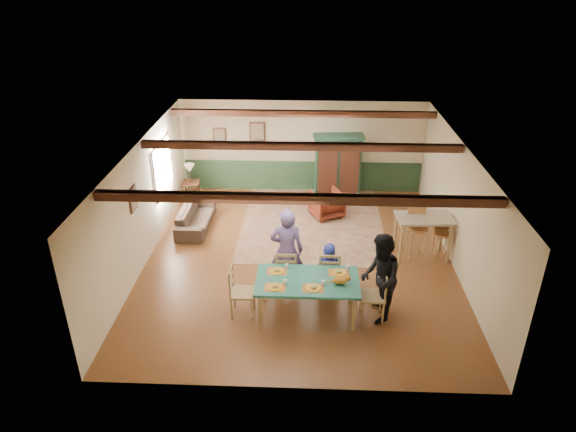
{
  "coord_description": "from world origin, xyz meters",
  "views": [
    {
      "loc": [
        0.17,
        -10.18,
        6.26
      ],
      "look_at": [
        -0.25,
        -0.07,
        1.15
      ],
      "focal_mm": 32.0,
      "sensor_mm": 36.0,
      "label": 1
    }
  ],
  "objects_px": {
    "sofa": "(196,217)",
    "person_man": "(287,251)",
    "dining_table": "(307,298)",
    "person_child": "(329,268)",
    "dining_chair_far_right": "(329,271)",
    "bar_stool_right": "(442,238)",
    "cat": "(340,280)",
    "end_table": "(191,191)",
    "armoire": "(337,169)",
    "bar_stool_left": "(417,234)",
    "dining_chair_far_left": "(287,270)",
    "armchair": "(327,204)",
    "dining_chair_end_left": "(242,291)",
    "table_lamp": "(190,173)",
    "counter_table": "(422,237)",
    "dining_chair_end_right": "(373,295)",
    "person_woman": "(380,278)"
  },
  "relations": [
    {
      "from": "counter_table",
      "to": "dining_chair_end_left",
      "type": "bearing_deg",
      "value": -149.45
    },
    {
      "from": "table_lamp",
      "to": "bar_stool_right",
      "type": "distance_m",
      "value": 7.05
    },
    {
      "from": "dining_chair_end_right",
      "to": "sofa",
      "type": "height_order",
      "value": "dining_chair_end_right"
    },
    {
      "from": "dining_chair_far_left",
      "to": "table_lamp",
      "type": "xyz_separation_m",
      "value": [
        -2.92,
        4.39,
        0.32
      ]
    },
    {
      "from": "dining_chair_end_right",
      "to": "table_lamp",
      "type": "distance_m",
      "value": 6.93
    },
    {
      "from": "person_man",
      "to": "bar_stool_left",
      "type": "bearing_deg",
      "value": -154.31
    },
    {
      "from": "armchair",
      "to": "bar_stool_left",
      "type": "distance_m",
      "value": 2.9
    },
    {
      "from": "person_man",
      "to": "cat",
      "type": "relative_size",
      "value": 4.79
    },
    {
      "from": "person_child",
      "to": "sofa",
      "type": "height_order",
      "value": "person_child"
    },
    {
      "from": "dining_chair_far_right",
      "to": "bar_stool_right",
      "type": "xyz_separation_m",
      "value": [
        2.63,
        1.49,
        -0.0
      ]
    },
    {
      "from": "cat",
      "to": "dining_chair_end_left",
      "type": "bearing_deg",
      "value": 176.63
    },
    {
      "from": "cat",
      "to": "person_man",
      "type": "bearing_deg",
      "value": 136.55
    },
    {
      "from": "bar_stool_left",
      "to": "dining_chair_end_right",
      "type": "bearing_deg",
      "value": -125.15
    },
    {
      "from": "person_child",
      "to": "armchair",
      "type": "relative_size",
      "value": 1.38
    },
    {
      "from": "dining_chair_end_right",
      "to": "armoire",
      "type": "distance_m",
      "value": 5.42
    },
    {
      "from": "dining_chair_far_left",
      "to": "person_man",
      "type": "bearing_deg",
      "value": -90.0
    },
    {
      "from": "cat",
      "to": "bar_stool_right",
      "type": "height_order",
      "value": "bar_stool_right"
    },
    {
      "from": "dining_table",
      "to": "person_child",
      "type": "distance_m",
      "value": 0.98
    },
    {
      "from": "dining_chair_end_left",
      "to": "end_table",
      "type": "height_order",
      "value": "dining_chair_end_left"
    },
    {
      "from": "dining_table",
      "to": "end_table",
      "type": "distance_m",
      "value": 6.16
    },
    {
      "from": "table_lamp",
      "to": "counter_table",
      "type": "distance_m",
      "value": 6.63
    },
    {
      "from": "bar_stool_right",
      "to": "bar_stool_left",
      "type": "bearing_deg",
      "value": -179.54
    },
    {
      "from": "dining_chair_far_right",
      "to": "dining_chair_far_left",
      "type": "bearing_deg",
      "value": -0.0
    },
    {
      "from": "dining_table",
      "to": "end_table",
      "type": "xyz_separation_m",
      "value": [
        -3.35,
        5.17,
        -0.12
      ]
    },
    {
      "from": "person_child",
      "to": "dining_chair_end_left",
      "type": "bearing_deg",
      "value": 27.3
    },
    {
      "from": "dining_table",
      "to": "person_child",
      "type": "relative_size",
      "value": 1.79
    },
    {
      "from": "end_table",
      "to": "bar_stool_right",
      "type": "distance_m",
      "value": 7.05
    },
    {
      "from": "end_table",
      "to": "table_lamp",
      "type": "xyz_separation_m",
      "value": [
        0.0,
        0.0,
        0.55
      ]
    },
    {
      "from": "cat",
      "to": "armchair",
      "type": "height_order",
      "value": "cat"
    },
    {
      "from": "dining_chair_end_right",
      "to": "bar_stool_left",
      "type": "relative_size",
      "value": 0.82
    },
    {
      "from": "cat",
      "to": "bar_stool_left",
      "type": "height_order",
      "value": "bar_stool_left"
    },
    {
      "from": "sofa",
      "to": "bar_stool_left",
      "type": "bearing_deg",
      "value": -102.62
    },
    {
      "from": "dining_chair_end_left",
      "to": "armoire",
      "type": "relative_size",
      "value": 0.53
    },
    {
      "from": "dining_chair_far_right",
      "to": "dining_chair_end_right",
      "type": "relative_size",
      "value": 1.0
    },
    {
      "from": "dining_chair_end_left",
      "to": "cat",
      "type": "bearing_deg",
      "value": -93.37
    },
    {
      "from": "dining_chair_far_right",
      "to": "dining_chair_end_right",
      "type": "distance_m",
      "value": 1.13
    },
    {
      "from": "counter_table",
      "to": "person_man",
      "type": "bearing_deg",
      "value": -155.07
    },
    {
      "from": "dining_chair_end_left",
      "to": "bar_stool_right",
      "type": "distance_m",
      "value": 4.88
    },
    {
      "from": "person_man",
      "to": "person_child",
      "type": "height_order",
      "value": "person_man"
    },
    {
      "from": "armchair",
      "to": "dining_chair_far_left",
      "type": "bearing_deg",
      "value": 50.48
    },
    {
      "from": "table_lamp",
      "to": "dining_chair_end_left",
      "type": "bearing_deg",
      "value": -67.88
    },
    {
      "from": "person_child",
      "to": "bar_stool_left",
      "type": "distance_m",
      "value": 2.47
    },
    {
      "from": "armoire",
      "to": "sofa",
      "type": "xyz_separation_m",
      "value": [
        -3.7,
        -1.8,
        -0.7
      ]
    },
    {
      "from": "dining_chair_end_left",
      "to": "table_lamp",
      "type": "bearing_deg",
      "value": 22.37
    },
    {
      "from": "sofa",
      "to": "person_man",
      "type": "bearing_deg",
      "value": -136.44
    },
    {
      "from": "sofa",
      "to": "counter_table",
      "type": "xyz_separation_m",
      "value": [
        5.52,
        -1.29,
        0.26
      ]
    },
    {
      "from": "dining_chair_far_left",
      "to": "person_child",
      "type": "xyz_separation_m",
      "value": [
        0.87,
        0.08,
        0.03
      ]
    },
    {
      "from": "person_woman",
      "to": "bar_stool_right",
      "type": "xyz_separation_m",
      "value": [
        1.71,
        2.28,
        -0.38
      ]
    },
    {
      "from": "dining_chair_far_left",
      "to": "armoire",
      "type": "height_order",
      "value": "armoire"
    },
    {
      "from": "cat",
      "to": "end_table",
      "type": "height_order",
      "value": "cat"
    }
  ]
}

